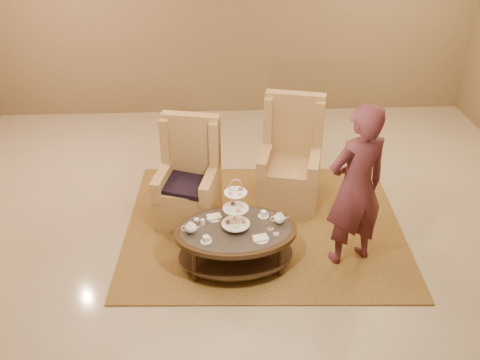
{
  "coord_description": "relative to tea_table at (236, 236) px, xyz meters",
  "views": [
    {
      "loc": [
        -0.31,
        -4.7,
        3.77
      ],
      "look_at": [
        -0.07,
        0.2,
        0.84
      ],
      "focal_mm": 40.0,
      "sensor_mm": 36.0,
      "label": 1
    }
  ],
  "objects": [
    {
      "name": "ground",
      "position": [
        0.13,
        0.18,
        -0.39
      ],
      "size": [
        8.0,
        8.0,
        0.0
      ],
      "primitive_type": "plane",
      "color": "tan",
      "rests_on": "ground"
    },
    {
      "name": "ceiling",
      "position": [
        0.13,
        0.18,
        -0.39
      ],
      "size": [
        8.0,
        8.0,
        0.02
      ],
      "primitive_type": "cube",
      "color": "white",
      "rests_on": "ground"
    },
    {
      "name": "wall_back",
      "position": [
        0.13,
        4.18,
        1.36
      ],
      "size": [
        8.0,
        0.04,
        3.5
      ],
      "primitive_type": "cube",
      "color": "olive",
      "rests_on": "ground"
    },
    {
      "name": "rug",
      "position": [
        0.37,
        0.7,
        -0.38
      ],
      "size": [
        3.38,
        2.86,
        0.02
      ],
      "rotation": [
        0.0,
        0.0,
        -0.05
      ],
      "color": "olive",
      "rests_on": "ground"
    },
    {
      "name": "tea_table",
      "position": [
        0.0,
        0.0,
        0.0
      ],
      "size": [
        1.33,
        0.95,
        1.08
      ],
      "rotation": [
        0.0,
        0.0,
        0.05
      ],
      "color": "black",
      "rests_on": "ground"
    },
    {
      "name": "armchair_left",
      "position": [
        -0.52,
        0.98,
        0.04
      ],
      "size": [
        0.82,
        0.84,
        1.27
      ],
      "rotation": [
        0.0,
        0.0,
        -0.22
      ],
      "color": "tan",
      "rests_on": "ground"
    },
    {
      "name": "armchair_right",
      "position": [
        0.75,
        1.34,
        0.06
      ],
      "size": [
        0.9,
        0.91,
        1.36
      ],
      "rotation": [
        0.0,
        0.0,
        -0.25
      ],
      "color": "tan",
      "rests_on": "ground"
    },
    {
      "name": "person",
      "position": [
        1.23,
        0.05,
        0.52
      ],
      "size": [
        0.78,
        0.63,
        1.83
      ],
      "rotation": [
        0.0,
        0.0,
        3.47
      ],
      "color": "#50222A",
      "rests_on": "ground"
    }
  ]
}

